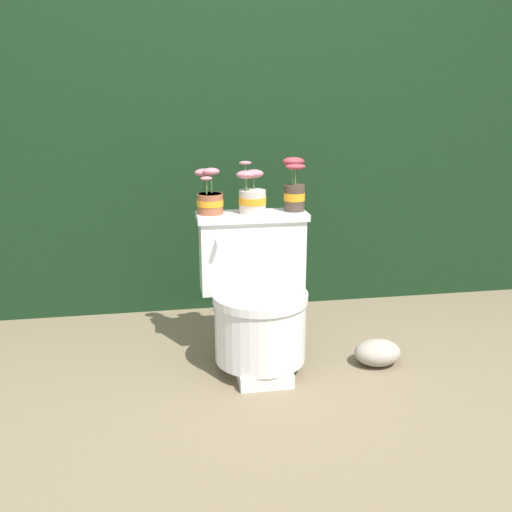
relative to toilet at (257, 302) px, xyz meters
The scene contains 7 objects.
ground_plane 0.30m from the toilet, 104.48° to the right, with size 12.00×12.00×0.00m, color #75664C.
hedge_backdrop 1.23m from the toilet, 90.96° to the left, with size 4.34×0.72×1.78m.
toilet is the anchor object (origin of this frame).
potted_plant_left 0.50m from the toilet, 139.62° to the left, with size 0.12×0.13×0.20m.
potted_plant_midleft 0.46m from the toilet, 90.13° to the left, with size 0.13×0.12×0.23m.
potted_plant_middle 0.53m from the toilet, 38.95° to the left, with size 0.10×0.11×0.23m.
garden_stone 0.58m from the toilet, 10.83° to the right, with size 0.21×0.16×0.11m.
Camera 1 is at (-0.38, -2.21, 1.16)m, focal length 40.00 mm.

